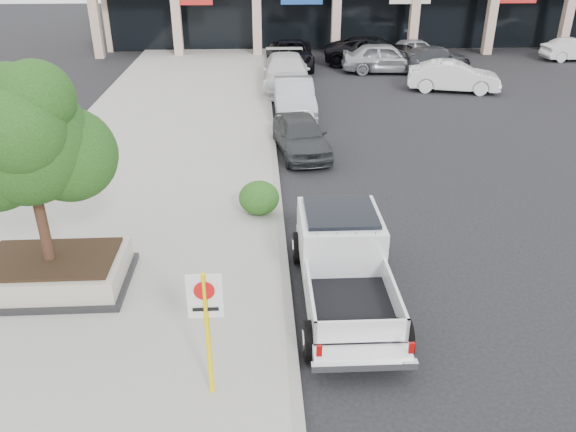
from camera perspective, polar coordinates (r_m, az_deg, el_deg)
The scene contains 18 objects.
ground at distance 12.33m, azimuth 7.15°, elevation -8.00°, with size 120.00×120.00×0.00m, color black.
sidewalk at distance 17.73m, azimuth -14.05°, elevation 2.90°, with size 8.00×52.00×0.15m, color gray.
curb at distance 17.40m, azimuth -1.17°, elevation 3.27°, with size 0.20×52.00×0.15m, color gray.
planter at distance 13.15m, azimuth -22.75°, elevation -5.27°, with size 3.20×2.20×0.68m.
planter_tree at distance 12.06m, azimuth -24.36°, elevation 7.11°, with size 2.90×2.55×4.00m.
no_parking_sign at distance 8.94m, azimuth -8.27°, elevation -10.29°, with size 0.55×0.09×2.30m.
hedge at distance 15.18m, azimuth -2.96°, elevation 1.85°, with size 1.10×0.99×0.94m, color #174212.
pickup_truck at distance 11.70m, azimuth 5.81°, elevation -5.16°, with size 1.95×5.27×1.66m, color silver, non-canonical shape.
curb_car_a at distance 19.93m, azimuth 1.32°, elevation 8.22°, with size 1.62×4.01×1.37m, color #2D3132.
curb_car_b at distance 24.50m, azimuth 0.61°, elevation 11.93°, with size 1.62×4.63×1.53m, color #A5A7AD.
curb_car_c at distance 28.86m, azimuth -0.21°, elevation 14.33°, with size 2.34×5.76×1.67m, color silver.
curb_car_d at distance 34.00m, azimuth 0.30°, elevation 16.08°, with size 2.55×5.53×1.54m, color black.
lot_car_a at distance 33.18m, azimuth 9.84°, elevation 15.56°, with size 1.95×4.86×1.65m, color #9FA2A6.
lot_car_b at distance 29.74m, azimuth 16.48°, elevation 13.44°, with size 1.55×4.43×1.46m, color silver.
lot_car_c at distance 34.25m, azimuth 14.59°, elevation 15.20°, with size 1.91×4.71×1.37m, color #2E2F33.
lot_car_d at distance 34.96m, azimuth 8.83°, elevation 16.16°, with size 2.71×5.88×1.63m, color black.
lot_car_e at distance 37.06m, azimuth 12.97°, elevation 16.17°, with size 1.59×3.95×1.34m, color #989BA0.
lot_car_f at distance 40.34m, azimuth 27.19°, elevation 14.81°, with size 1.40×4.01×1.32m, color silver.
Camera 1 is at (-2.07, -9.97, 6.95)m, focal length 35.00 mm.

